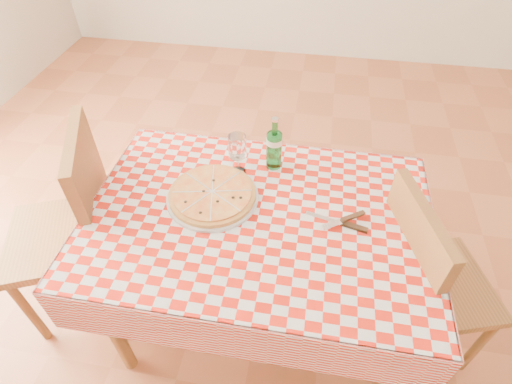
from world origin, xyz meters
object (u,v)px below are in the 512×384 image
dining_table (258,232)px  water_bottle (274,143)px  wine_glass (238,155)px  chair_far (76,220)px  chair_near (422,276)px  pizza_plate (212,194)px

dining_table → water_bottle: bearing=87.0°
water_bottle → wine_glass: 0.16m
dining_table → chair_far: chair_far is taller
wine_glass → chair_far: bearing=-161.9°
water_bottle → dining_table: bearing=-93.0°
dining_table → water_bottle: size_ratio=5.01×
chair_near → pizza_plate: 0.89m
pizza_plate → water_bottle: (0.21, 0.23, 0.10)m
chair_near → wine_glass: bearing=145.6°
chair_near → wine_glass: size_ratio=5.05×
chair_far → wine_glass: size_ratio=5.43×
chair_near → wine_glass: 0.88m
chair_far → chair_near: bearing=156.8°
pizza_plate → water_bottle: bearing=48.5°
chair_far → water_bottle: (0.82, 0.29, 0.31)m
water_bottle → wine_glass: water_bottle is taller
water_bottle → chair_near: bearing=-24.7°
dining_table → pizza_plate: 0.23m
chair_far → pizza_plate: bearing=162.2°
chair_far → pizza_plate: size_ratio=2.76×
chair_near → pizza_plate: chair_near is taller
dining_table → pizza_plate: pizza_plate is taller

